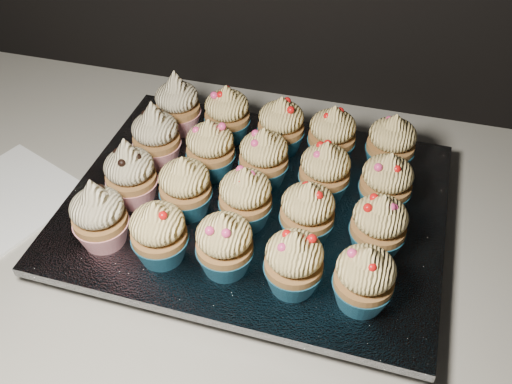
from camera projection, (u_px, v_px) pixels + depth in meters
worktop at (340, 255)px, 0.71m from camera, size 2.44×0.64×0.04m
napkin at (7, 198)px, 0.76m from camera, size 0.21×0.21×0.00m
baking_tray at (256, 214)px, 0.72m from camera, size 0.43×0.33×0.02m
foil_lining at (256, 205)px, 0.71m from camera, size 0.47×0.37×0.01m
cupcake_0 at (99, 216)px, 0.63m from camera, size 0.06×0.06×0.10m
cupcake_1 at (159, 233)px, 0.62m from camera, size 0.06×0.06×0.08m
cupcake_2 at (225, 244)px, 0.61m from camera, size 0.06×0.06×0.08m
cupcake_3 at (294, 262)px, 0.59m from camera, size 0.06×0.06×0.08m
cupcake_4 at (364, 279)px, 0.57m from camera, size 0.06×0.06×0.08m
cupcake_5 at (131, 174)px, 0.68m from camera, size 0.06×0.06×0.10m
cupcake_6 at (185, 187)px, 0.67m from camera, size 0.06×0.06×0.08m
cupcake_7 at (245, 198)px, 0.66m from camera, size 0.06×0.06×0.08m
cupcake_8 at (307, 213)px, 0.64m from camera, size 0.06×0.06×0.08m
cupcake_9 at (379, 226)px, 0.63m from camera, size 0.06×0.06×0.08m
cupcake_10 at (156, 136)px, 0.74m from camera, size 0.06×0.06×0.10m
cupcake_11 at (210, 149)px, 0.72m from camera, size 0.06×0.06×0.08m
cupcake_12 at (264, 158)px, 0.71m from camera, size 0.06×0.06×0.08m
cupcake_13 at (325, 172)px, 0.69m from camera, size 0.06×0.06×0.08m
cupcake_14 at (386, 183)px, 0.68m from camera, size 0.06×0.06×0.08m
cupcake_15 at (178, 105)px, 0.79m from camera, size 0.06×0.06×0.10m
cupcake_16 at (227, 115)px, 0.78m from camera, size 0.06×0.06×0.08m
cupcake_17 at (281, 126)px, 0.76m from camera, size 0.06×0.06×0.08m
cupcake_18 at (332, 135)px, 0.74m from camera, size 0.06×0.06×0.08m
cupcake_19 at (391, 144)px, 0.73m from camera, size 0.06×0.06×0.08m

